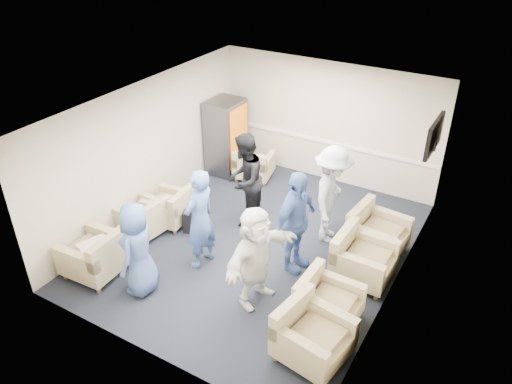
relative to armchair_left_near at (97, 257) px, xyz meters
The scene contains 25 objects.
floor 2.85m from the armchair_left_near, 47.60° to the left, with size 6.00×6.00×0.00m, color black.
ceiling 3.67m from the armchair_left_near, 47.60° to the left, with size 6.00×6.00×0.00m, color white.
back_wall 5.52m from the armchair_left_near, 69.45° to the left, with size 5.00×0.02×2.70m, color beige.
front_wall 2.33m from the armchair_left_near, 25.52° to the right, with size 5.00×0.02×2.70m, color beige.
left_wall 2.39m from the armchair_left_near, 105.83° to the left, with size 0.02×6.00×2.70m, color beige.
right_wall 4.98m from the armchair_left_near, 25.36° to the left, with size 0.02×6.00×2.70m, color beige.
chair_rail 5.44m from the armchair_left_near, 69.38° to the left, with size 4.98×0.04×0.06m, color white.
tv 6.07m from the armchair_left_near, 41.83° to the left, with size 0.10×1.00×0.58m.
armchair_left_near is the anchor object (origin of this frame).
armchair_left_mid 1.33m from the armchair_left_near, 94.66° to the left, with size 0.89×0.89×0.64m.
armchair_left_far 1.88m from the armchair_left_near, 88.10° to the left, with size 0.87×0.87×0.64m.
armchair_right_near 3.84m from the armchair_left_near, ahead, with size 1.03×1.03×0.72m.
armchair_right_midnear 3.86m from the armchair_left_near, 13.52° to the left, with size 0.86×0.86×0.67m.
armchair_right_midfar 4.40m from the armchair_left_near, 29.05° to the left, with size 0.93×0.93×0.73m.
armchair_right_far 4.83m from the armchair_left_near, 38.01° to the left, with size 1.00×1.00×0.73m.
armchair_corner 4.25m from the armchair_left_near, 82.51° to the left, with size 0.94×0.94×0.63m.
vending_machine 4.28m from the armchair_left_near, 92.49° to the left, with size 0.70×0.82×1.73m.
backpack 1.91m from the armchair_left_near, 71.65° to the left, with size 0.36×0.31×0.52m.
pillow 0.19m from the armchair_left_near, 169.17° to the right, with size 0.50×0.38×0.15m, color silver.
person_front_left 1.00m from the armchair_left_near, ahead, with size 0.79×0.51×1.61m, color #4460A3.
person_mid_left 1.83m from the armchair_left_near, 40.17° to the left, with size 0.67×0.44×1.83m, color #4460A3.
person_back_left 2.99m from the armchair_left_near, 63.97° to the left, with size 0.90×0.70×1.85m, color black.
person_back_right 4.20m from the armchair_left_near, 44.81° to the left, with size 1.21×0.70×1.88m, color silver.
person_mid_right 3.37m from the armchair_left_near, 33.41° to the left, with size 1.09×0.45×1.86m, color #4460A3.
person_front_right 2.78m from the armchair_left_near, 17.02° to the left, with size 1.58×0.50×1.70m, color white.
Camera 1 is at (3.75, -6.50, 5.53)m, focal length 35.00 mm.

